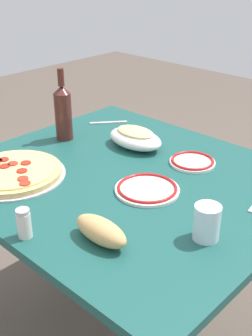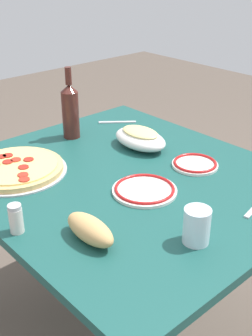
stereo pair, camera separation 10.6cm
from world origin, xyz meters
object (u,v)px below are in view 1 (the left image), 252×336
at_px(wine_bottle, 63,112).
at_px(side_plate_near, 147,189).
at_px(side_plate_far, 192,162).
at_px(dining_table, 126,206).
at_px(bread_loaf, 101,231).
at_px(baked_pasta_dish, 135,137).
at_px(water_glass, 207,222).
at_px(spice_shaker, 24,223).
at_px(pepperoni_pizza, 13,172).

bearing_deg(wine_bottle, side_plate_near, 169.76).
relative_size(side_plate_near, side_plate_far, 1.27).
distance_m(dining_table, side_plate_far, 0.29).
bearing_deg(bread_loaf, side_plate_far, -80.03).
distance_m(baked_pasta_dish, side_plate_far, 0.26).
xyz_separation_m(wine_bottle, water_glass, (-0.82, 0.18, -0.07)).
height_order(dining_table, spice_shaker, spice_shaker).
relative_size(water_glass, side_plate_far, 0.60).
height_order(dining_table, side_plate_far, side_plate_far).
distance_m(dining_table, baked_pasta_dish, 0.30).
xyz_separation_m(baked_pasta_dish, bread_loaf, (-0.35, 0.53, -0.01)).
distance_m(water_glass, side_plate_near, 0.30).
relative_size(dining_table, bread_loaf, 6.46).
bearing_deg(dining_table, bread_loaf, 123.30).
xyz_separation_m(water_glass, bread_loaf, (0.20, 0.21, -0.02)).
height_order(baked_pasta_dish, side_plate_near, baked_pasta_dish).
bearing_deg(spice_shaker, water_glass, -137.46).
relative_size(side_plate_far, spice_shaker, 1.93).
bearing_deg(pepperoni_pizza, wine_bottle, -68.87).
bearing_deg(baked_pasta_dish, dining_table, 124.93).
relative_size(pepperoni_pizza, spice_shaker, 4.15).
xyz_separation_m(water_glass, spice_shaker, (0.36, 0.33, -0.01)).
distance_m(wine_bottle, water_glass, 0.85).
bearing_deg(wine_bottle, baked_pasta_dish, -152.75).
distance_m(wine_bottle, bread_loaf, 0.74).
xyz_separation_m(wine_bottle, bread_loaf, (-0.63, 0.39, -0.09)).
relative_size(dining_table, side_plate_far, 6.81).
relative_size(pepperoni_pizza, side_plate_near, 1.70).
bearing_deg(side_plate_far, pepperoni_pizza, 52.08).
relative_size(baked_pasta_dish, side_plate_far, 1.43).
bearing_deg(wine_bottle, side_plate_far, -162.03).
bearing_deg(water_glass, bread_loaf, 46.26).
distance_m(water_glass, bread_loaf, 0.29).
relative_size(dining_table, spice_shaker, 13.18).
relative_size(wine_bottle, water_glass, 2.90).
xyz_separation_m(dining_table, side_plate_near, (-0.12, 0.03, 0.13)).
relative_size(side_plate_near, bread_loaf, 1.20).
xyz_separation_m(dining_table, spice_shaker, (-0.04, 0.45, 0.17)).
xyz_separation_m(wine_bottle, side_plate_near, (-0.54, 0.10, -0.11)).
bearing_deg(side_plate_far, side_plate_near, 92.45).
height_order(wine_bottle, spice_shaker, wine_bottle).
xyz_separation_m(wine_bottle, spice_shaker, (-0.46, 0.52, -0.08)).
bearing_deg(dining_table, wine_bottle, -9.06).
bearing_deg(bread_loaf, baked_pasta_dish, -56.06).
distance_m(wine_bottle, side_plate_near, 0.56).
bearing_deg(dining_table, water_glass, 164.16).
bearing_deg(side_plate_near, wine_bottle, -10.24).
distance_m(water_glass, side_plate_far, 0.46).
height_order(dining_table, pepperoni_pizza, pepperoni_pizza).
relative_size(dining_table, water_glass, 11.26).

